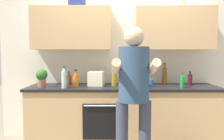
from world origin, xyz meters
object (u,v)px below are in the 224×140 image
object	(u,v)px
bottle_water	(63,79)
bottle_juice	(75,80)
bottle_wine	(189,79)
bottle_oil	(113,76)
bottle_syrup	(163,75)
person_standing	(133,89)
potted_herb	(41,77)
cup_tea	(150,83)
bottle_vinegar	(68,80)
bottle_soy	(142,82)
grocery_bag_rice	(95,79)
cup_stoneware	(74,82)
bottle_soda	(181,81)
knife_block	(142,78)
mixing_bowl	(127,84)

from	to	relation	value
bottle_water	bottle_juice	distance (m)	0.18
bottle_wine	bottle_water	size ratio (longest dim) A/B	0.70
bottle_wine	bottle_oil	distance (m)	1.18
bottle_wine	bottle_syrup	size ratio (longest dim) A/B	0.63
person_standing	potted_herb	size ratio (longest dim) A/B	6.32
person_standing	cup_tea	distance (m)	0.87
bottle_juice	cup_tea	distance (m)	1.11
bottle_oil	potted_herb	world-z (taller)	bottle_oil
bottle_vinegar	bottle_oil	bearing A→B (deg)	-7.82
bottle_syrup	bottle_wine	bearing A→B (deg)	-12.30
bottle_wine	bottle_juice	xyz separation A→B (m)	(-1.74, -0.20, 0.01)
bottle_soy	potted_herb	world-z (taller)	potted_herb
grocery_bag_rice	bottle_soy	bearing A→B (deg)	-12.12
bottle_oil	cup_tea	size ratio (longest dim) A/B	3.30
bottle_syrup	grocery_bag_rice	distance (m)	1.08
person_standing	cup_stoneware	bearing A→B (deg)	132.75
bottle_soda	potted_herb	bearing A→B (deg)	178.56
bottle_wine	cup_tea	xyz separation A→B (m)	(-0.63, -0.13, -0.03)
potted_herb	bottle_oil	bearing A→B (deg)	6.83
cup_stoneware	grocery_bag_rice	world-z (taller)	grocery_bag_rice
bottle_wine	cup_stoneware	distance (m)	1.77
bottle_oil	knife_block	distance (m)	0.47
bottle_soda	bottle_wine	distance (m)	0.32
bottle_syrup	cup_stoneware	world-z (taller)	bottle_syrup
grocery_bag_rice	bottle_juice	bearing A→B (deg)	-155.61
mixing_bowl	bottle_syrup	bearing A→B (deg)	19.65
bottle_syrup	potted_herb	world-z (taller)	bottle_syrup
bottle_oil	cup_tea	world-z (taller)	bottle_oil
bottle_soy	potted_herb	size ratio (longest dim) A/B	0.73
person_standing	cup_stoneware	size ratio (longest dim) A/B	15.95
bottle_water	bottle_oil	xyz separation A→B (m)	(0.71, 0.23, 0.02)
grocery_bag_rice	knife_block	bearing A→B (deg)	6.99
person_standing	bottle_vinegar	xyz separation A→B (m)	(-0.92, 0.96, -0.02)
potted_herb	mixing_bowl	bearing A→B (deg)	3.08
bottle_wine	bottle_vinegar	bearing A→B (deg)	179.17
bottle_syrup	bottle_vinegar	bearing A→B (deg)	-177.92
bottle_juice	mixing_bowl	world-z (taller)	bottle_juice
cup_stoneware	cup_tea	size ratio (longest dim) A/B	0.98
mixing_bowl	bottle_wine	bearing A→B (deg)	7.57
bottle_water	bottle_syrup	xyz separation A→B (m)	(1.52, 0.38, 0.02)
cup_stoneware	bottle_soy	bearing A→B (deg)	-8.67
bottle_water	grocery_bag_rice	bearing A→B (deg)	26.80
potted_herb	bottle_soy	bearing A→B (deg)	-0.88
bottle_juice	mixing_bowl	distance (m)	0.78
bottle_water	grocery_bag_rice	xyz separation A→B (m)	(0.44, 0.22, -0.02)
bottle_water	cup_stoneware	bearing A→B (deg)	61.75
cup_stoneware	cup_tea	world-z (taller)	cup_tea
bottle_soy	cup_tea	distance (m)	0.16
bottle_vinegar	cup_stoneware	distance (m)	0.15
bottle_vinegar	bottle_syrup	xyz separation A→B (m)	(1.51, 0.05, 0.07)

